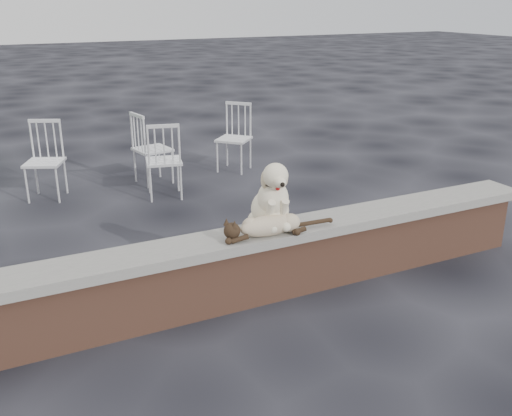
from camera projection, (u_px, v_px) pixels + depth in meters
name	position (u px, v px, depth m)	size (l,w,h in m)	color
ground	(215.00, 307.00, 4.59)	(60.00, 60.00, 0.00)	black
brick_wall	(214.00, 279.00, 4.50)	(6.00, 0.30, 0.50)	brown
capstone	(213.00, 245.00, 4.40)	(6.20, 0.40, 0.08)	slate
dog	(270.00, 193.00, 4.54)	(0.37, 0.49, 0.57)	beige
cat	(270.00, 224.00, 4.45)	(1.10, 0.26, 0.19)	tan
chair_c	(164.00, 160.00, 6.98)	(0.56, 0.56, 0.94)	white
chair_d	(234.00, 138.00, 8.07)	(0.56, 0.56, 0.94)	white
chair_b	(44.00, 161.00, 6.92)	(0.56, 0.56, 0.94)	white
chair_e	(152.00, 148.00, 7.52)	(0.56, 0.56, 0.94)	white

